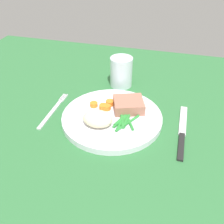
{
  "coord_description": "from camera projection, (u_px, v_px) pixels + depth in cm",
  "views": [
    {
      "loc": [
        16.49,
        -53.49,
        42.09
      ],
      "look_at": [
        2.92,
        -3.72,
        4.6
      ],
      "focal_mm": 40.76,
      "sensor_mm": 36.0,
      "label": 1
    }
  ],
  "objects": [
    {
      "name": "mashed_potatoes",
      "position": [
        98.0,
        119.0,
        0.6
      ],
      "size": [
        7.15,
        5.42,
        3.6
      ],
      "primitive_type": "ellipsoid",
      "color": "beige",
      "rests_on": "dinner_plate"
    },
    {
      "name": "water_glass",
      "position": [
        121.0,
        74.0,
        0.78
      ],
      "size": [
        6.75,
        6.75,
        9.08
      ],
      "color": "silver",
      "rests_on": "dining_table"
    },
    {
      "name": "dining_table",
      "position": [
        105.0,
        113.0,
        0.69
      ],
      "size": [
        120.0,
        90.0,
        2.0
      ],
      "color": "#2D6B38",
      "rests_on": "ground"
    },
    {
      "name": "fork",
      "position": [
        53.0,
        110.0,
        0.68
      ],
      "size": [
        1.44,
        16.6,
        0.4
      ],
      "rotation": [
        0.0,
        0.0,
        0.02
      ],
      "color": "silver",
      "rests_on": "dining_table"
    },
    {
      "name": "dinner_plate",
      "position": [
        112.0,
        118.0,
        0.65
      ],
      "size": [
        25.39,
        25.39,
        1.6
      ],
      "primitive_type": "cylinder",
      "color": "white",
      "rests_on": "dining_table"
    },
    {
      "name": "meat_portion",
      "position": [
        129.0,
        104.0,
        0.66
      ],
      "size": [
        9.37,
        8.89,
        2.76
      ],
      "primitive_type": "cube",
      "rotation": [
        0.0,
        0.0,
        0.35
      ],
      "color": "#A86B56",
      "rests_on": "dinner_plate"
    },
    {
      "name": "knife",
      "position": [
        182.0,
        132.0,
        0.61
      ],
      "size": [
        1.7,
        20.5,
        0.64
      ],
      "rotation": [
        0.0,
        0.0,
        0.01
      ],
      "color": "black",
      "rests_on": "dining_table"
    },
    {
      "name": "carrot_slices",
      "position": [
        105.0,
        105.0,
        0.67
      ],
      "size": [
        6.07,
        4.5,
        1.26
      ],
      "color": "orange",
      "rests_on": "dinner_plate"
    },
    {
      "name": "green_beans",
      "position": [
        125.0,
        119.0,
        0.63
      ],
      "size": [
        5.79,
        9.63,
        0.87
      ],
      "color": "#2D8C38",
      "rests_on": "dinner_plate"
    }
  ]
}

